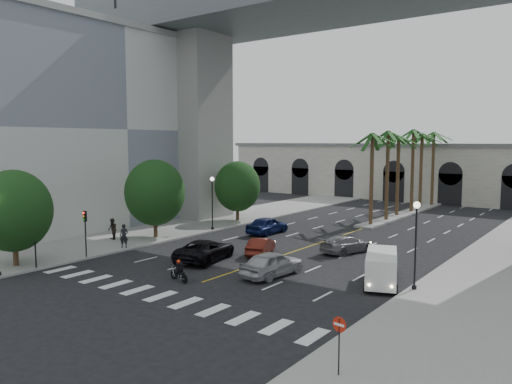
% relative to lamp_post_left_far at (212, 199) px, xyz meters
% --- Properties ---
extents(ground, '(140.00, 140.00, 0.00)m').
position_rel_lamp_post_left_far_xyz_m(ground, '(11.40, -16.00, -3.22)').
color(ground, black).
rests_on(ground, ground).
extents(sidewalk_left, '(8.00, 100.00, 0.15)m').
position_rel_lamp_post_left_far_xyz_m(sidewalk_left, '(-3.60, -1.00, -3.15)').
color(sidewalk_left, gray).
rests_on(sidewalk_left, ground).
extents(sidewalk_right, '(8.00, 100.00, 0.15)m').
position_rel_lamp_post_left_far_xyz_m(sidewalk_right, '(26.40, -1.00, -3.15)').
color(sidewalk_right, gray).
rests_on(sidewalk_right, ground).
extents(median, '(2.00, 24.00, 0.20)m').
position_rel_lamp_post_left_far_xyz_m(median, '(11.40, 22.00, -3.12)').
color(median, gray).
rests_on(median, ground).
extents(building_left, '(16.50, 32.50, 20.60)m').
position_rel_lamp_post_left_far_xyz_m(building_left, '(-15.60, -4.00, 7.09)').
color(building_left, silver).
rests_on(building_left, ground).
extents(pier_building, '(71.00, 10.50, 8.50)m').
position_rel_lamp_post_left_far_xyz_m(pier_building, '(11.40, 39.00, 1.04)').
color(pier_building, silver).
rests_on(pier_building, ground).
extents(bridge, '(75.00, 13.00, 26.00)m').
position_rel_lamp_post_left_far_xyz_m(bridge, '(14.82, 6.00, 15.29)').
color(bridge, gray).
rests_on(bridge, ground).
extents(palm_a, '(3.20, 3.20, 10.30)m').
position_rel_lamp_post_left_far_xyz_m(palm_a, '(11.40, 12.00, 5.88)').
color(palm_a, '#47331E').
rests_on(palm_a, ground).
extents(palm_b, '(3.20, 3.20, 10.60)m').
position_rel_lamp_post_left_far_xyz_m(palm_b, '(11.50, 16.00, 6.15)').
color(palm_b, '#47331E').
rests_on(palm_b, ground).
extents(palm_c, '(3.20, 3.20, 10.10)m').
position_rel_lamp_post_left_far_xyz_m(palm_c, '(11.20, 20.00, 5.69)').
color(palm_c, '#47331E').
rests_on(palm_c, ground).
extents(palm_d, '(3.20, 3.20, 10.90)m').
position_rel_lamp_post_left_far_xyz_m(palm_d, '(11.55, 24.00, 6.43)').
color(palm_d, '#47331E').
rests_on(palm_d, ground).
extents(palm_e, '(3.20, 3.20, 10.40)m').
position_rel_lamp_post_left_far_xyz_m(palm_e, '(11.30, 28.00, 5.97)').
color(palm_e, '#47331E').
rests_on(palm_e, ground).
extents(palm_f, '(3.20, 3.20, 10.70)m').
position_rel_lamp_post_left_far_xyz_m(palm_f, '(11.60, 32.00, 6.24)').
color(palm_f, '#47331E').
rests_on(palm_f, ground).
extents(street_tree_near, '(5.20, 5.20, 6.89)m').
position_rel_lamp_post_left_far_xyz_m(street_tree_near, '(-1.60, -19.00, 0.80)').
color(street_tree_near, '#382616').
rests_on(street_tree_near, ground).
extents(street_tree_mid, '(5.44, 5.44, 7.21)m').
position_rel_lamp_post_left_far_xyz_m(street_tree_mid, '(-1.60, -6.00, 0.99)').
color(street_tree_mid, '#382616').
rests_on(street_tree_mid, ground).
extents(street_tree_far, '(5.04, 5.04, 6.68)m').
position_rel_lamp_post_left_far_xyz_m(street_tree_far, '(-1.60, 6.00, 0.68)').
color(street_tree_far, '#382616').
rests_on(street_tree_far, ground).
extents(lamp_post_left_far, '(0.40, 0.40, 5.35)m').
position_rel_lamp_post_left_far_xyz_m(lamp_post_left_far, '(0.00, 0.00, 0.00)').
color(lamp_post_left_far, black).
rests_on(lamp_post_left_far, ground).
extents(lamp_post_right, '(0.40, 0.40, 5.35)m').
position_rel_lamp_post_left_far_xyz_m(lamp_post_right, '(22.80, -8.00, 0.00)').
color(lamp_post_right, black).
rests_on(lamp_post_right, ground).
extents(traffic_signal_near, '(0.25, 0.18, 3.65)m').
position_rel_lamp_post_left_far_xyz_m(traffic_signal_near, '(0.10, -18.50, -0.71)').
color(traffic_signal_near, black).
rests_on(traffic_signal_near, ground).
extents(traffic_signal_far, '(0.25, 0.18, 3.65)m').
position_rel_lamp_post_left_far_xyz_m(traffic_signal_far, '(0.10, -14.50, -0.71)').
color(traffic_signal_far, black).
rests_on(traffic_signal_far, ground).
extents(motorcycle_rider, '(1.89, 0.65, 1.38)m').
position_rel_lamp_post_left_far_xyz_m(motorcycle_rider, '(10.09, -14.68, -2.60)').
color(motorcycle_rider, black).
rests_on(motorcycle_rider, ground).
extents(car_a, '(2.41, 5.08, 1.68)m').
position_rel_lamp_post_left_far_xyz_m(car_a, '(14.13, -10.19, -2.38)').
color(car_a, '#A7A7AC').
rests_on(car_a, ground).
extents(car_b, '(2.79, 4.32, 1.34)m').
position_rel_lamp_post_left_far_xyz_m(car_b, '(9.90, -5.60, -2.55)').
color(car_b, '#4F170F').
rests_on(car_b, ground).
extents(car_c, '(3.73, 6.11, 1.58)m').
position_rel_lamp_post_left_far_xyz_m(car_c, '(7.70, -9.59, -2.43)').
color(car_c, black).
rests_on(car_c, ground).
extents(car_d, '(3.24, 5.12, 1.38)m').
position_rel_lamp_post_left_far_xyz_m(car_d, '(14.97, -0.98, -2.53)').
color(car_d, slate).
rests_on(car_d, ground).
extents(car_e, '(1.99, 4.94, 1.68)m').
position_rel_lamp_post_left_far_xyz_m(car_e, '(5.27, 1.91, -2.38)').
color(car_e, '#0E1945').
rests_on(car_e, ground).
extents(cargo_van, '(3.37, 5.10, 2.04)m').
position_rel_lamp_post_left_far_xyz_m(cargo_van, '(20.74, -7.99, -2.09)').
color(cargo_van, white).
rests_on(cargo_van, ground).
extents(pedestrian_a, '(0.84, 0.78, 1.93)m').
position_rel_lamp_post_left_far_xyz_m(pedestrian_a, '(-0.25, -10.66, -2.11)').
color(pedestrian_a, black).
rests_on(pedestrian_a, sidewalk_left).
extents(pedestrian_b, '(1.11, 1.00, 1.89)m').
position_rel_lamp_post_left_far_xyz_m(pedestrian_b, '(-3.75, -9.11, -2.13)').
color(pedestrian_b, black).
rests_on(pedestrian_b, sidewalk_left).
extents(do_not_enter_sign, '(0.58, 0.10, 2.39)m').
position_rel_lamp_post_left_far_xyz_m(do_not_enter_sign, '(24.19, -20.46, -1.49)').
color(do_not_enter_sign, black).
rests_on(do_not_enter_sign, ground).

